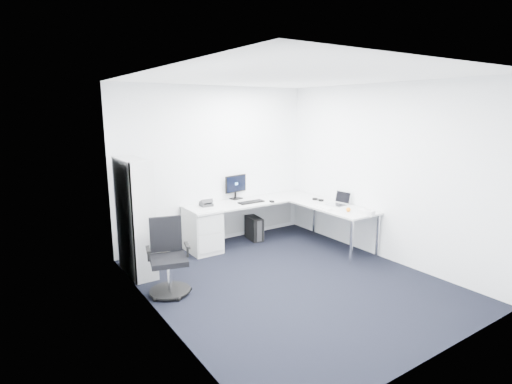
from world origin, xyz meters
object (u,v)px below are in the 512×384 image
monitor (236,187)px  laptop (336,199)px  bookshelf (135,217)px  task_chair (169,258)px  l_desk (264,225)px

monitor → laptop: (1.14, -1.36, -0.11)m
bookshelf → laptop: 3.24m
task_chair → laptop: (3.02, 0.13, 0.36)m
monitor → task_chair: bearing=-152.6°
laptop → l_desk: bearing=135.8°
bookshelf → monitor: size_ratio=3.56×
task_chair → l_desk: bearing=37.4°
l_desk → task_chair: task_chair is taller
laptop → monitor: bearing=122.3°
task_chair → laptop: size_ratio=3.02×
bookshelf → monitor: (2.01, 0.59, 0.12)m
bookshelf → task_chair: size_ratio=1.72×
laptop → task_chair: bearing=174.8°
bookshelf → laptop: size_ratio=5.19×
bookshelf → laptop: bookshelf is taller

